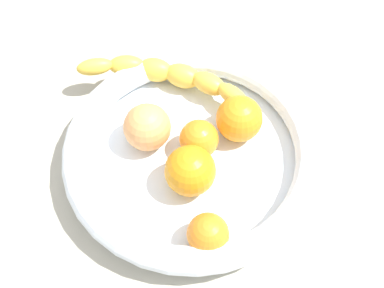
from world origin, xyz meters
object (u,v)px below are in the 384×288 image
Objects in this scene: orange_front at (208,234)px; orange_mid_left at (239,119)px; banana_draped_left at (167,75)px; orange_mid_right at (190,171)px; fruit_bowl at (192,152)px; orange_rear at (201,140)px; peach_blush at (147,127)px.

orange_mid_left is at bearing -62.39° from orange_front.
orange_front is 17.16cm from orange_mid_left.
banana_draped_left is 3.55× the size of orange_mid_right.
banana_draped_left is (11.15, -6.57, 1.75)cm from fruit_bowl.
orange_rear is at bearing 155.56° from banana_draped_left.
banana_draped_left is at bearing -24.44° from orange_rear.
peach_blush is at bearing -6.61° from orange_mid_right.
banana_draped_left is 13.18cm from orange_mid_left.
fruit_bowl is 5.25× the size of orange_mid_right.
orange_mid_left is 10.64cm from orange_mid_right.
orange_mid_right reaches higher than orange_rear.
orange_mid_right is at bearing -32.51° from orange_front.
peach_blush is at bearing 29.22° from orange_rear.
orange_front is at bearing 141.64° from fruit_bowl.
fruit_bowl is at bearing -50.00° from orange_mid_right.
orange_mid_right is at bearing 144.66° from banana_draped_left.
orange_front is 0.96× the size of orange_rear.
orange_rear is at bearing -62.27° from orange_mid_right.
orange_rear is (9.63, -9.23, 0.10)cm from orange_front.
orange_rear is 7.44cm from peach_blush.
orange_front is at bearing 160.79° from peach_blush.
orange_mid_right is 5.30cm from orange_rear.
orange_mid_right reaches higher than orange_front.
fruit_bowl is 6.52× the size of orange_rear.
banana_draped_left is 17.07cm from orange_mid_right.
orange_mid_left and peach_blush have the same top height.
peach_blush is at bearing 49.57° from orange_mid_left.
orange_mid_left is at bearing -105.28° from fruit_bowl.
peach_blush reaches higher than orange_front.
orange_mid_right is at bearing 130.00° from fruit_bowl.
orange_mid_right reaches higher than banana_draped_left.
fruit_bowl is at bearing 77.00° from orange_rear.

